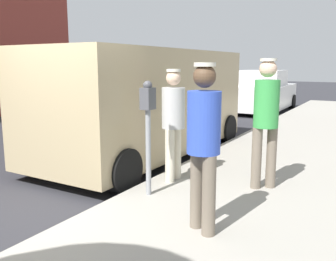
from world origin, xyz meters
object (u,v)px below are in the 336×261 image
object	(u,v)px
parked_sedan_ahead	(262,93)
pedestrian_in_gray	(173,118)
parked_van	(147,100)
pedestrian_in_blue	(204,137)
pedestrian_in_green	(266,115)
parking_meter_near	(148,119)

from	to	relation	value
parked_sedan_ahead	pedestrian_in_gray	bearing A→B (deg)	-81.52
pedestrian_in_gray	parked_van	bearing A→B (deg)	133.44
pedestrian_in_blue	pedestrian_in_green	xyz separation A→B (m)	(0.17, 1.69, 0.04)
parking_meter_near	pedestrian_in_green	size ratio (longest dim) A/B	0.84
parked_sedan_ahead	pedestrian_in_green	bearing A→B (deg)	-74.04
pedestrian_in_green	parked_van	size ratio (longest dim) A/B	0.35
parked_van	parked_sedan_ahead	distance (m)	8.44
parking_meter_near	parked_sedan_ahead	size ratio (longest dim) A/B	0.34
pedestrian_in_green	parked_sedan_ahead	xyz separation A→B (m)	(-2.76, 9.67, -0.45)
parking_meter_near	parked_van	world-z (taller)	parked_van
parked_van	parked_sedan_ahead	bearing A→B (deg)	90.09
parking_meter_near	parked_sedan_ahead	world-z (taller)	parking_meter_near
parking_meter_near	pedestrian_in_blue	world-z (taller)	pedestrian_in_blue
pedestrian_in_blue	parked_van	world-z (taller)	parked_van
parking_meter_near	parked_sedan_ahead	distance (m)	10.83
pedestrian_in_gray	parked_sedan_ahead	size ratio (longest dim) A/B	0.37
pedestrian_in_blue	parked_sedan_ahead	xyz separation A→B (m)	(-2.60, 11.36, -0.40)
pedestrian_in_green	parked_van	xyz separation A→B (m)	(-2.75, 1.23, -0.04)
pedestrian_in_blue	pedestrian_in_green	size ratio (longest dim) A/B	0.97
parking_meter_near	pedestrian_in_green	bearing A→B (deg)	39.88
pedestrian_in_gray	parked_sedan_ahead	xyz separation A→B (m)	(-1.49, 9.99, -0.35)
parking_meter_near	parked_sedan_ahead	bearing A→B (deg)	98.04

